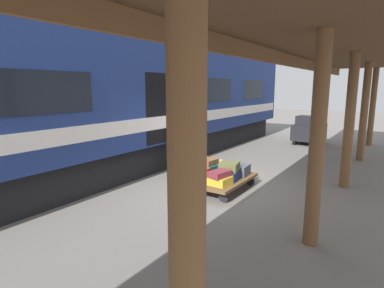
% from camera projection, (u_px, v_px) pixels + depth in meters
% --- Properties ---
extents(ground_plane, '(60.00, 60.00, 0.00)m').
position_uv_depth(ground_plane, '(228.00, 188.00, 7.95)').
color(ground_plane, slate).
extents(platform_canopy, '(3.20, 18.67, 3.56)m').
position_uv_depth(platform_canopy, '(340.00, 49.00, 6.07)').
color(platform_canopy, brown).
rests_on(platform_canopy, ground_plane).
extents(train_car, '(3.02, 19.33, 4.00)m').
position_uv_depth(train_car, '(122.00, 103.00, 9.63)').
color(train_car, navy).
rests_on(train_car, ground_plane).
extents(luggage_cart, '(1.37, 1.85, 0.31)m').
position_uv_depth(luggage_cart, '(218.00, 179.00, 7.86)').
color(luggage_cart, brown).
rests_on(luggage_cart, ground_plane).
extents(suitcase_teal_softside, '(0.52, 0.53, 0.29)m').
position_uv_depth(suitcase_teal_softside, '(208.00, 170.00, 8.00)').
color(suitcase_teal_softside, '#1E666B').
rests_on(suitcase_teal_softside, luggage_cart).
extents(suitcase_red_plastic, '(0.49, 0.46, 0.28)m').
position_uv_depth(suitcase_red_plastic, '(197.00, 175.00, 7.58)').
color(suitcase_red_plastic, '#AD231E').
rests_on(suitcase_red_plastic, luggage_cart).
extents(suitcase_slate_roller, '(0.55, 0.59, 0.26)m').
position_uv_depth(suitcase_slate_roller, '(238.00, 170.00, 8.08)').
color(suitcase_slate_roller, '#4C515B').
rests_on(suitcase_slate_roller, luggage_cart).
extents(suitcase_navy_fabric, '(0.53, 0.68, 0.23)m').
position_uv_depth(suitcase_navy_fabric, '(229.00, 175.00, 7.66)').
color(suitcase_navy_fabric, navy).
rests_on(suitcase_navy_fabric, luggage_cart).
extents(suitcase_yellow_case, '(0.51, 0.49, 0.19)m').
position_uv_depth(suitcase_yellow_case, '(219.00, 181.00, 7.25)').
color(suitcase_yellow_case, gold).
rests_on(suitcase_yellow_case, luggage_cart).
extents(suitcase_tan_vintage, '(0.54, 0.52, 0.28)m').
position_uv_depth(suitcase_tan_vintage, '(218.00, 166.00, 8.41)').
color(suitcase_tan_vintage, tan).
rests_on(suitcase_tan_vintage, luggage_cart).
extents(suitcase_burgundy_valise, '(0.43, 0.57, 0.14)m').
position_uv_depth(suitcase_burgundy_valise, '(219.00, 174.00, 7.22)').
color(suitcase_burgundy_valise, maroon).
rests_on(suitcase_burgundy_valise, suitcase_yellow_case).
extents(suitcase_brown_leather, '(0.43, 0.49, 0.15)m').
position_uv_depth(suitcase_brown_leather, '(208.00, 162.00, 7.95)').
color(suitcase_brown_leather, brown).
rests_on(suitcase_brown_leather, suitcase_teal_softside).
extents(suitcase_olive_duffel, '(0.53, 0.57, 0.20)m').
position_uv_depth(suitcase_olive_duffel, '(229.00, 166.00, 7.63)').
color(suitcase_olive_duffel, brown).
rests_on(suitcase_olive_duffel, suitcase_navy_fabric).
extents(porter_in_overalls, '(0.68, 0.44, 1.70)m').
position_uv_depth(porter_in_overalls, '(198.00, 149.00, 8.35)').
color(porter_in_overalls, navy).
rests_on(porter_in_overalls, ground_plane).
extents(porter_by_door, '(0.67, 0.43, 1.70)m').
position_uv_depth(porter_by_door, '(180.00, 143.00, 9.15)').
color(porter_by_door, '#332D28').
rests_on(porter_by_door, ground_plane).
extents(baggage_tug, '(1.24, 1.79, 1.30)m').
position_uv_depth(baggage_tug, '(309.00, 130.00, 14.10)').
color(baggage_tug, black).
rests_on(baggage_tug, ground_plane).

